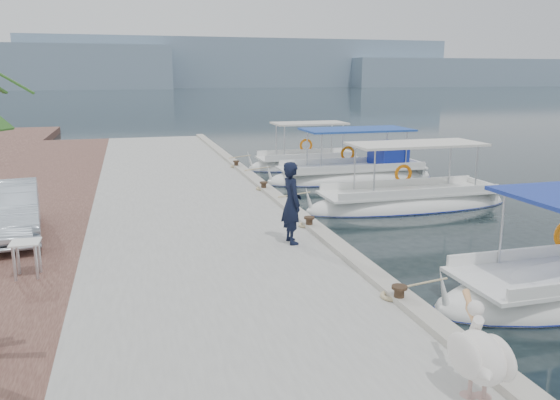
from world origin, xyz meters
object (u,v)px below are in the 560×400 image
Objects in this scene: fishing_caique_d at (353,176)px; parked_car at (8,211)px; fishing_caique_c at (408,204)px; fisherman at (292,203)px; pelican at (479,354)px; fishing_caique_e at (306,166)px.

fishing_caique_d is 1.87× the size of parked_car.
fishing_caique_c reaches higher than parked_car.
fishing_caique_c is 3.81× the size of fisherman.
parked_car is at bearing 127.36° from pelican.
parked_car is at bearing -136.61° from fishing_caique_e.
fishing_caique_c is at bearing -91.98° from fishing_caique_d.
fishing_caique_d is 17.21m from pelican.
fishing_caique_e is at bearing 105.94° from fishing_caique_d.
fishing_caique_e is 2.97× the size of fisherman.
fishing_caique_e is 13.92m from fisherman.
parked_car is at bearing -149.81° from fishing_caique_d.
fishing_caique_c is at bearing -84.58° from fishing_caique_e.
fishing_caique_c is 8.76m from fishing_caique_e.
fishing_caique_c is 5.20m from fishing_caique_d.
pelican is at bearing -102.18° from fishing_caique_e.
fishing_caique_c is 12.33m from parked_car.
fishing_caique_e reaches higher than pelican.
fishing_caique_d is 3.88× the size of fisherman.
pelican is at bearing -178.61° from fisherman.
parked_car reaches higher than pelican.
pelican is (-5.12, -11.15, 0.96)m from fishing_caique_c.
fishing_caique_d is 5.31× the size of pelican.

